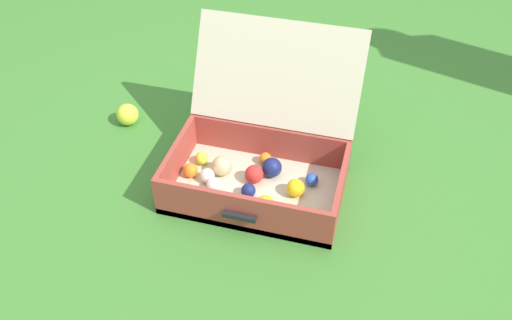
# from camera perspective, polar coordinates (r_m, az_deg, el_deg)

# --- Properties ---
(ground_plane) EXTENTS (16.00, 16.00, 0.00)m
(ground_plane) POSITION_cam_1_polar(r_m,az_deg,el_deg) (1.91, 0.68, -4.22)
(ground_plane) COLOR #3D7A2D
(open_suitcase) EXTENTS (0.60, 0.60, 0.49)m
(open_suitcase) POSITION_cam_1_polar(r_m,az_deg,el_deg) (1.92, 0.42, 0.57)
(open_suitcase) COLOR beige
(open_suitcase) RESTS_ON ground
(stray_ball_on_grass) EXTENTS (0.09, 0.09, 0.09)m
(stray_ball_on_grass) POSITION_cam_1_polar(r_m,az_deg,el_deg) (2.28, -13.26, 4.64)
(stray_ball_on_grass) COLOR #CCDB38
(stray_ball_on_grass) RESTS_ON ground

